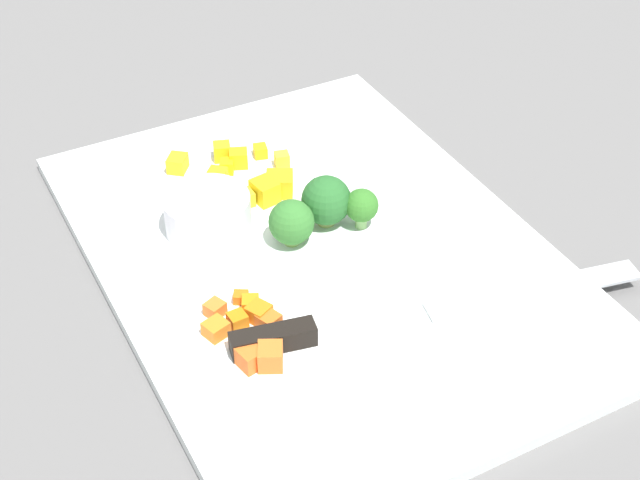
{
  "coord_description": "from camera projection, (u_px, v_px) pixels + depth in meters",
  "views": [
    {
      "loc": [
        -0.54,
        0.28,
        0.51
      ],
      "look_at": [
        0.0,
        0.0,
        0.02
      ],
      "focal_mm": 52.77,
      "sensor_mm": 36.0,
      "label": 1
    }
  ],
  "objects": [
    {
      "name": "broccoli_floret_0",
      "position": [
        326.0,
        201.0,
        0.8
      ],
      "size": [
        0.04,
        0.04,
        0.05
      ],
      "color": "#92AE57",
      "rests_on": "cutting_board"
    },
    {
      "name": "prep_bowl",
      "position": [
        208.0,
        214.0,
        0.8
      ],
      "size": [
        0.07,
        0.07,
        0.03
      ],
      "primitive_type": "cylinder",
      "color": "white",
      "rests_on": "cutting_board"
    },
    {
      "name": "pepper_dice_0",
      "position": [
        227.0,
        166.0,
        0.87
      ],
      "size": [
        0.02,
        0.02,
        0.01
      ],
      "primitive_type": "cube",
      "rotation": [
        0.0,
        0.0,
        2.66
      ],
      "color": "yellow",
      "rests_on": "cutting_board"
    },
    {
      "name": "pepper_dice_2",
      "position": [
        177.0,
        163.0,
        0.87
      ],
      "size": [
        0.03,
        0.02,
        0.01
      ],
      "primitive_type": "cube",
      "rotation": [
        0.0,
        0.0,
        2.47
      ],
      "color": "yellow",
      "rests_on": "cutting_board"
    },
    {
      "name": "pepper_dice_3",
      "position": [
        260.0,
        151.0,
        0.89
      ],
      "size": [
        0.02,
        0.02,
        0.01
      ],
      "primitive_type": "cube",
      "rotation": [
        0.0,
        0.0,
        1.32
      ],
      "color": "yellow",
      "rests_on": "cutting_board"
    },
    {
      "name": "broccoli_floret_1",
      "position": [
        362.0,
        206.0,
        0.8
      ],
      "size": [
        0.03,
        0.03,
        0.04
      ],
      "color": "#8ABC6D",
      "rests_on": "cutting_board"
    },
    {
      "name": "carrot_dice_2",
      "position": [
        269.0,
        321.0,
        0.71
      ],
      "size": [
        0.02,
        0.02,
        0.01
      ],
      "primitive_type": "cube",
      "rotation": [
        0.0,
        0.0,
        0.38
      ],
      "color": "orange",
      "rests_on": "cutting_board"
    },
    {
      "name": "pepper_dice_9",
      "position": [
        222.0,
        152.0,
        0.89
      ],
      "size": [
        0.02,
        0.02,
        0.02
      ],
      "primitive_type": "cube",
      "rotation": [
        0.0,
        0.0,
        1.23
      ],
      "color": "yellow",
      "rests_on": "cutting_board"
    },
    {
      "name": "carrot_dice_1",
      "position": [
        270.0,
        357.0,
        0.68
      ],
      "size": [
        0.02,
        0.02,
        0.02
      ],
      "primitive_type": "cube",
      "rotation": [
        0.0,
        0.0,
        2.67
      ],
      "color": "orange",
      "rests_on": "cutting_board"
    },
    {
      "name": "pepper_dice_5",
      "position": [
        217.0,
        178.0,
        0.85
      ],
      "size": [
        0.02,
        0.02,
        0.02
      ],
      "primitive_type": "cube",
      "rotation": [
        0.0,
        0.0,
        0.84
      ],
      "color": "yellow",
      "rests_on": "cutting_board"
    },
    {
      "name": "carrot_dice_8",
      "position": [
        238.0,
        320.0,
        0.71
      ],
      "size": [
        0.01,
        0.01,
        0.01
      ],
      "primitive_type": "cube",
      "rotation": [
        0.0,
        0.0,
        0.04
      ],
      "color": "orange",
      "rests_on": "cutting_board"
    },
    {
      "name": "broccoli_floret_2",
      "position": [
        291.0,
        223.0,
        0.78
      ],
      "size": [
        0.04,
        0.04,
        0.04
      ],
      "color": "#84AE55",
      "rests_on": "cutting_board"
    },
    {
      "name": "carrot_dice_3",
      "position": [
        241.0,
        297.0,
        0.73
      ],
      "size": [
        0.01,
        0.02,
        0.01
      ],
      "primitive_type": "cube",
      "rotation": [
        0.0,
        0.0,
        2.62
      ],
      "color": "orange",
      "rests_on": "cutting_board"
    },
    {
      "name": "pepper_dice_1",
      "position": [
        280.0,
        184.0,
        0.84
      ],
      "size": [
        0.03,
        0.03,
        0.02
      ],
      "primitive_type": "cube",
      "rotation": [
        0.0,
        0.0,
        1.08
      ],
      "color": "yellow",
      "rests_on": "cutting_board"
    },
    {
      "name": "carrot_dice_6",
      "position": [
        259.0,
        313.0,
        0.72
      ],
      "size": [
        0.02,
        0.02,
        0.01
      ],
      "primitive_type": "cube",
      "rotation": [
        0.0,
        0.0,
        2.03
      ],
      "color": "orange",
      "rests_on": "cutting_board"
    },
    {
      "name": "pepper_dice_7",
      "position": [
        239.0,
        158.0,
        0.88
      ],
      "size": [
        0.02,
        0.02,
        0.02
      ],
      "primitive_type": "cube",
      "rotation": [
        0.0,
        0.0,
        1.18
      ],
      "color": "yellow",
      "rests_on": "cutting_board"
    },
    {
      "name": "pepper_dice_8",
      "position": [
        265.0,
        191.0,
        0.83
      ],
      "size": [
        0.03,
        0.02,
        0.02
      ],
      "primitive_type": "cube",
      "rotation": [
        0.0,
        0.0,
        0.15
      ],
      "color": "yellow",
      "rests_on": "cutting_board"
    },
    {
      "name": "pepper_dice_6",
      "position": [
        282.0,
        160.0,
        0.88
      ],
      "size": [
        0.02,
        0.02,
        0.01
      ],
      "primitive_type": "cube",
      "rotation": [
        0.0,
        0.0,
        2.89
      ],
      "color": "yellow",
      "rests_on": "cutting_board"
    },
    {
      "name": "ground_plane",
      "position": [
        320.0,
        260.0,
        0.79
      ],
      "size": [
        4.0,
        4.0,
        0.0
      ],
      "primitive_type": "plane",
      "color": "slate"
    },
    {
      "name": "carrot_dice_4",
      "position": [
        216.0,
        329.0,
        0.7
      ],
      "size": [
        0.02,
        0.02,
        0.01
      ],
      "primitive_type": "cube",
      "rotation": [
        0.0,
        0.0,
        1.87
      ],
      "color": "orange",
      "rests_on": "cutting_board"
    },
    {
      "name": "carrot_dice_5",
      "position": [
        249.0,
        357.0,
        0.68
      ],
      "size": [
        0.02,
        0.02,
        0.02
      ],
      "primitive_type": "cube",
      "rotation": [
        0.0,
        0.0,
        1.77
      ],
      "color": "orange",
      "rests_on": "cutting_board"
    },
    {
      "name": "carrot_dice_0",
      "position": [
        250.0,
        304.0,
        0.73
      ],
      "size": [
        0.02,
        0.02,
        0.01
      ],
      "primitive_type": "cube",
      "rotation": [
        0.0,
        0.0,
        2.71
      ],
      "color": "orange",
      "rests_on": "cutting_board"
    },
    {
      "name": "carrot_dice_7",
      "position": [
        215.0,
        309.0,
        0.72
      ],
      "size": [
        0.02,
        0.02,
        0.01
      ],
      "primitive_type": "cube",
      "rotation": [
        0.0,
        0.0,
        1.96
      ],
      "color": "orange",
      "rests_on": "cutting_board"
    },
    {
      "name": "pepper_dice_4",
      "position": [
        246.0,
        198.0,
        0.83
      ],
      "size": [
        0.01,
        0.01,
        0.01
      ],
      "primitive_type": "cube",
      "rotation": [
        0.0,
        0.0,
        0.01
      ],
      "color": "yellow",
      "rests_on": "cutting_board"
    },
    {
      "name": "chef_knife",
      "position": [
        380.0,
        319.0,
        0.71
      ],
      "size": [
        0.08,
        0.33,
        0.02
      ],
      "rotation": [
        0.0,
        0.0,
        4.52
      ],
      "color": "silver",
      "rests_on": "cutting_board"
    },
    {
      "name": "cutting_board",
      "position": [
        320.0,
        255.0,
        0.79
      ],
      "size": [
        0.49,
        0.35,
        0.01
      ],
      "primitive_type": "cube",
      "color": "white",
      "rests_on": "ground_plane"
    }
  ]
}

